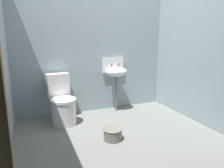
{
  "coord_description": "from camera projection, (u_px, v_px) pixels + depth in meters",
  "views": [
    {
      "loc": [
        -1.13,
        -2.44,
        1.38
      ],
      "look_at": [
        0.0,
        0.3,
        0.7
      ],
      "focal_mm": 33.24,
      "sensor_mm": 36.0,
      "label": 1
    }
  ],
  "objects": [
    {
      "name": "wall_back",
      "position": [
        92.0,
        45.0,
        3.76
      ],
      "size": [
        3.18,
        0.1,
        2.46
      ],
      "primitive_type": "cube",
      "color": "#8D9FA5",
      "rests_on": "ground"
    },
    {
      "name": "sink",
      "position": [
        116.0,
        71.0,
        3.82
      ],
      "size": [
        0.42,
        0.35,
        0.99
      ],
      "color": "#6D695C",
      "rests_on": "ground"
    },
    {
      "name": "toilet_near_wall",
      "position": [
        62.0,
        103.0,
        3.36
      ],
      "size": [
        0.44,
        0.63,
        0.78
      ],
      "rotation": [
        0.0,
        0.0,
        3.24
      ],
      "color": "white",
      "rests_on": "ground"
    },
    {
      "name": "wall_right",
      "position": [
        201.0,
        46.0,
        3.28
      ],
      "size": [
        0.1,
        2.56,
        2.46
      ],
      "primitive_type": "cube",
      "color": "#8C9EA6",
      "rests_on": "ground"
    },
    {
      "name": "ground_plane",
      "position": [
        120.0,
        139.0,
        2.94
      ],
      "size": [
        3.18,
        2.76,
        0.08
      ],
      "primitive_type": "cube",
      "color": "slate"
    },
    {
      "name": "bucket",
      "position": [
        113.0,
        134.0,
        2.83
      ],
      "size": [
        0.26,
        0.26,
        0.16
      ],
      "color": "#6D695C",
      "rests_on": "ground"
    }
  ]
}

